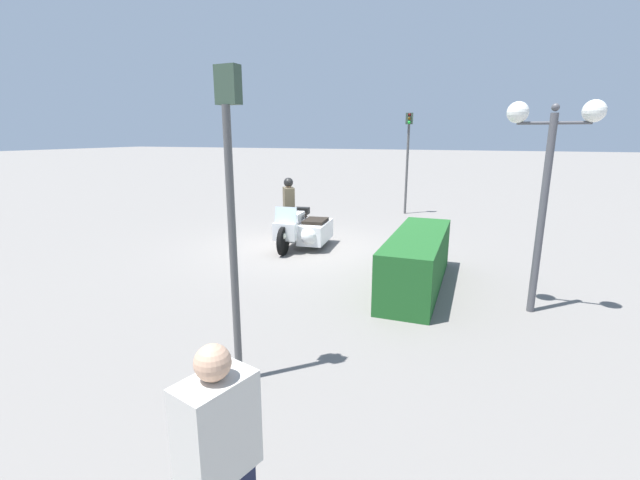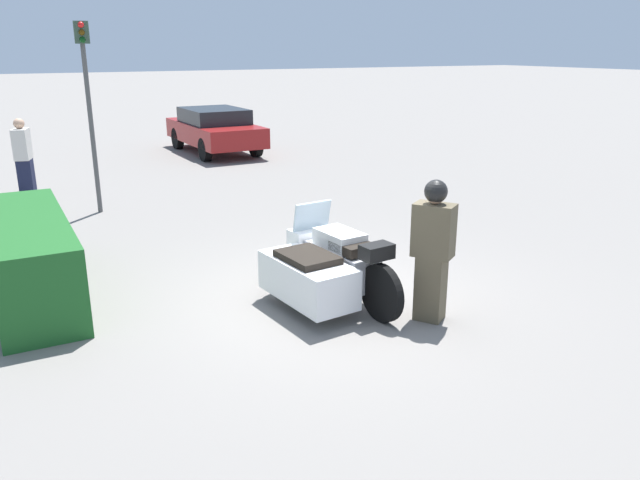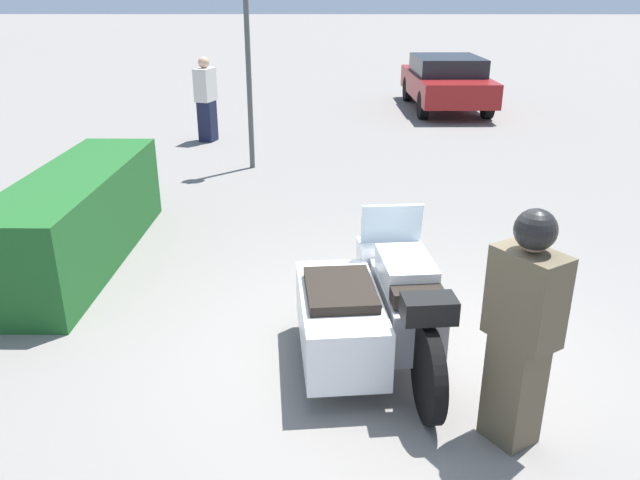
{
  "view_description": "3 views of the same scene",
  "coord_description": "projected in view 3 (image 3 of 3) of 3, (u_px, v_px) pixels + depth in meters",
  "views": [
    {
      "loc": [
        10.23,
        4.4,
        2.92
      ],
      "look_at": [
        1.17,
        0.99,
        0.54
      ],
      "focal_mm": 24.0,
      "sensor_mm": 36.0,
      "label": 1
    },
    {
      "loc": [
        -6.59,
        3.65,
        3.18
      ],
      "look_at": [
        0.21,
        0.02,
        0.78
      ],
      "focal_mm": 35.0,
      "sensor_mm": 36.0,
      "label": 2
    },
    {
      "loc": [
        -4.69,
        0.48,
        2.99
      ],
      "look_at": [
        1.17,
        0.55,
        0.62
      ],
      "focal_mm": 35.0,
      "sensor_mm": 36.0,
      "label": 3
    }
  ],
  "objects": [
    {
      "name": "police_motorcycle",
      "position": [
        368.0,
        305.0,
        5.32
      ],
      "size": [
        2.45,
        1.23,
        1.18
      ],
      "rotation": [
        0.0,
        0.0,
        0.1
      ],
      "color": "black",
      "rests_on": "ground"
    },
    {
      "name": "pedestrian_bystander",
      "position": [
        206.0,
        100.0,
        12.89
      ],
      "size": [
        0.55,
        0.42,
        1.72
      ],
      "rotation": [
        0.0,
        0.0,
        1.29
      ],
      "color": "#191E38",
      "rests_on": "ground"
    },
    {
      "name": "traffic_light_near",
      "position": [
        247.0,
        29.0,
        10.32
      ],
      "size": [
        0.23,
        0.27,
        3.63
      ],
      "rotation": [
        0.0,
        0.0,
        3.06
      ],
      "color": "#4C4C4C",
      "rests_on": "ground"
    },
    {
      "name": "ground_plane",
      "position": [
        381.0,
        356.0,
        5.46
      ],
      "size": [
        160.0,
        160.0,
        0.0
      ],
      "primitive_type": "plane",
      "color": "slate"
    },
    {
      "name": "parked_car_background",
      "position": [
        446.0,
        81.0,
        16.4
      ],
      "size": [
        4.31,
        1.9,
        1.37
      ],
      "rotation": [
        0.0,
        0.0,
        0.02
      ],
      "color": "maroon",
      "rests_on": "ground"
    },
    {
      "name": "officer_rider",
      "position": [
        522.0,
        325.0,
        4.14
      ],
      "size": [
        0.55,
        0.5,
        1.73
      ],
      "rotation": [
        0.0,
        0.0,
        -0.99
      ],
      "color": "brown",
      "rests_on": "ground"
    },
    {
      "name": "hedge_bush_curbside",
      "position": [
        79.0,
        217.0,
        7.21
      ],
      "size": [
        3.49,
        0.94,
        1.06
      ],
      "primitive_type": "cube",
      "color": "#1E5623",
      "rests_on": "ground"
    }
  ]
}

